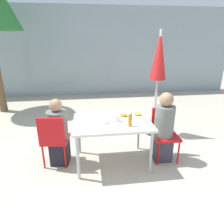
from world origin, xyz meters
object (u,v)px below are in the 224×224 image
at_px(chair_right, 164,130).
at_px(salad_bowl, 104,121).
at_px(person_left, 58,134).
at_px(drinking_cup, 117,118).
at_px(person_right, 164,129).
at_px(closed_umbrella, 159,62).
at_px(chair_left, 54,137).
at_px(bottle, 130,120).

distance_m(chair_right, salad_bowl, 1.06).
bearing_deg(salad_bowl, person_left, 167.49).
xyz_separation_m(drinking_cup, salad_bowl, (-0.21, -0.04, -0.02)).
relative_size(person_right, closed_umbrella, 0.55).
bearing_deg(person_right, person_left, -3.09).
bearing_deg(closed_umbrella, person_left, -155.33).
relative_size(person_left, chair_right, 1.27).
relative_size(chair_left, closed_umbrella, 0.41).
height_order(chair_right, bottle, bottle).
height_order(chair_right, person_right, person_right).
distance_m(bottle, salad_bowl, 0.40).
relative_size(person_right, drinking_cup, 12.09).
distance_m(closed_umbrella, drinking_cup, 1.56).
bearing_deg(chair_left, closed_umbrella, 32.95).
height_order(bottle, salad_bowl, bottle).
bearing_deg(person_right, closed_umbrella, -100.04).
distance_m(person_left, salad_bowl, 0.78).
bearing_deg(person_left, chair_left, -121.92).
bearing_deg(chair_left, drinking_cup, 4.29).
bearing_deg(salad_bowl, chair_right, 6.55).
bearing_deg(salad_bowl, person_right, 2.24).
height_order(person_left, drinking_cup, person_left).
relative_size(chair_right, drinking_cup, 8.92).
distance_m(person_right, closed_umbrella, 1.39).
bearing_deg(chair_right, salad_bowl, 7.57).
bearing_deg(bottle, salad_bowl, 155.63).
relative_size(chair_right, bottle, 4.12).
height_order(closed_umbrella, bottle, closed_umbrella).
distance_m(chair_right, bottle, 0.79).
height_order(person_left, salad_bowl, person_left).
bearing_deg(person_left, chair_right, 5.79).
xyz_separation_m(person_right, bottle, (-0.61, -0.20, 0.28)).
height_order(chair_left, drinking_cup, chair_left).
bearing_deg(person_right, chair_left, -0.55).
relative_size(person_left, salad_bowl, 7.41).
height_order(chair_left, person_right, person_right).
relative_size(closed_umbrella, drinking_cup, 21.79).
xyz_separation_m(chair_right, person_right, (-0.05, -0.08, 0.06)).
height_order(chair_left, bottle, bottle).
height_order(chair_right, closed_umbrella, closed_umbrella).
height_order(person_left, person_right, person_right).
bearing_deg(person_left, bottle, -9.49).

